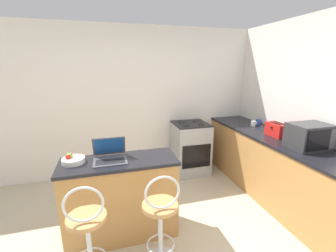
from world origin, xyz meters
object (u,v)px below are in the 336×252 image
(bar_stool_far, at_px, (161,224))
(mug_white, at_px, (253,123))
(mug_blue, at_px, (258,122))
(stove_range, at_px, (190,148))
(bar_stool_near, at_px, (88,238))
(toaster, at_px, (277,130))
(laptop, at_px, (110,154))
(fruit_bowl, at_px, (73,160))
(microwave, at_px, (309,136))

(bar_stool_far, xyz_separation_m, mug_white, (1.98, 1.40, 0.51))
(bar_stool_far, relative_size, mug_blue, 10.21)
(stove_range, height_order, mug_blue, mug_blue)
(bar_stool_near, xyz_separation_m, mug_white, (2.63, 1.40, 0.51))
(bar_stool_near, height_order, stove_range, bar_stool_near)
(toaster, bearing_deg, mug_white, 85.78)
(bar_stool_far, height_order, toaster, toaster)
(laptop, xyz_separation_m, mug_blue, (2.55, 0.88, -0.02))
(bar_stool_near, height_order, fruit_bowl, fruit_bowl)
(laptop, height_order, stove_range, laptop)
(bar_stool_near, relative_size, mug_white, 10.64)
(bar_stool_far, bearing_deg, fruit_bowl, 142.54)
(fruit_bowl, bearing_deg, toaster, 4.25)
(bar_stool_far, bearing_deg, mug_white, 35.26)
(toaster, xyz_separation_m, stove_range, (-0.91, 1.05, -0.57))
(bar_stool_far, distance_m, laptop, 0.90)
(toaster, distance_m, stove_range, 1.50)
(bar_stool_far, bearing_deg, stove_range, 61.20)
(fruit_bowl, xyz_separation_m, mug_blue, (2.93, 0.87, 0.01))
(mug_white, bearing_deg, toaster, -94.22)
(microwave, relative_size, mug_white, 4.99)
(laptop, distance_m, mug_white, 2.53)
(bar_stool_far, xyz_separation_m, stove_range, (1.03, 1.87, -0.01))
(bar_stool_far, distance_m, toaster, 2.18)
(laptop, distance_m, fruit_bowl, 0.38)
(toaster, height_order, mug_white, toaster)
(mug_white, bearing_deg, stove_range, 153.90)
(toaster, bearing_deg, stove_range, 130.85)
(microwave, bearing_deg, stove_range, 120.70)
(mug_blue, bearing_deg, laptop, -160.97)
(microwave, height_order, stove_range, microwave)
(bar_stool_far, height_order, stove_range, bar_stool_far)
(microwave, height_order, mug_blue, microwave)
(stove_range, height_order, fruit_bowl, fruit_bowl)
(bar_stool_near, xyz_separation_m, toaster, (2.59, 0.81, 0.56))
(laptop, bearing_deg, stove_range, 41.34)
(bar_stool_near, bearing_deg, fruit_bowl, 103.56)
(laptop, bearing_deg, bar_stool_near, -111.26)
(bar_stool_far, bearing_deg, toaster, 22.80)
(toaster, xyz_separation_m, mug_white, (0.04, 0.59, -0.05))
(mug_white, bearing_deg, fruit_bowl, -164.14)
(bar_stool_far, relative_size, mug_white, 10.64)
(microwave, distance_m, toaster, 0.52)
(fruit_bowl, bearing_deg, mug_blue, 16.46)
(stove_range, bearing_deg, microwave, -59.30)
(toaster, relative_size, fruit_bowl, 1.30)
(bar_stool_near, height_order, toaster, toaster)
(toaster, relative_size, mug_blue, 3.04)
(fruit_bowl, bearing_deg, bar_stool_near, -76.44)
(laptop, xyz_separation_m, fruit_bowl, (-0.38, 0.01, -0.02))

